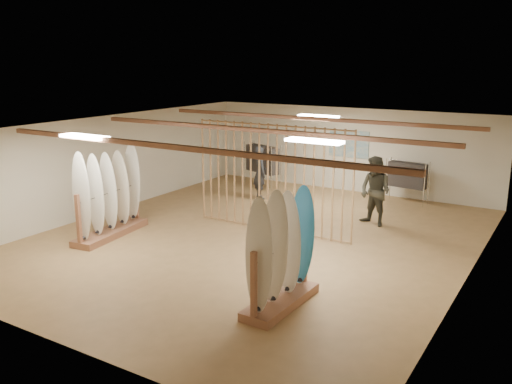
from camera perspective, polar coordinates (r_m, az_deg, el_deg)
The scene contains 16 objects.
floor at distance 13.58m, azimuth 0.00°, elevation -4.92°, with size 12.00×12.00×0.00m, color tan.
ceiling at distance 12.95m, azimuth 0.00°, elevation 6.89°, with size 12.00×12.00×0.00m, color gray.
wall_back at distance 18.49m, azimuth 9.75°, elevation 4.41°, with size 12.00×12.00×0.00m, color white.
wall_front at distance 8.85m, azimuth -20.80°, elevation -6.71°, with size 12.00×12.00×0.00m, color white.
wall_left at distance 16.31m, azimuth -15.20°, elevation 2.87°, with size 12.00×12.00×0.00m, color white.
wall_right at distance 11.50m, azimuth 21.82°, elevation -2.14°, with size 12.00×12.00×0.00m, color white.
ceiling_slats at distance 12.96m, azimuth 0.00°, elevation 6.54°, with size 9.50×6.12×0.10m, color #9A6346.
light_panels at distance 12.96m, azimuth 0.00°, elevation 6.63°, with size 1.20×0.35×0.06m, color white.
bamboo_partition at distance 13.87m, azimuth 1.72°, elevation 1.48°, with size 4.45×0.05×2.78m.
poster at distance 18.44m, azimuth 9.75°, elevation 5.02°, with size 1.40×0.03×0.90m, color teal.
rack_left at distance 14.07m, azimuth -15.18°, elevation -1.52°, with size 0.91×2.40×2.23m.
rack_right at distance 9.78m, azimuth 2.66°, elevation -7.96°, with size 0.66×1.90×2.19m.
clothing_rack_a at distance 18.52m, azimuth 0.67°, elevation 3.46°, with size 1.41×0.83×1.58m.
clothing_rack_b at distance 17.34m, azimuth 15.63°, elevation 1.72°, with size 1.25×0.47×1.35m.
shopper_a at distance 17.24m, azimuth 0.43°, elevation 2.45°, with size 0.70×0.47×1.92m, color #282A30.
shopper_b at distance 14.73m, azimuth 12.46°, elevation 0.53°, with size 1.02×0.80×2.12m, color #3E3C30.
Camera 1 is at (6.69, -10.98, 4.37)m, focal length 38.00 mm.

